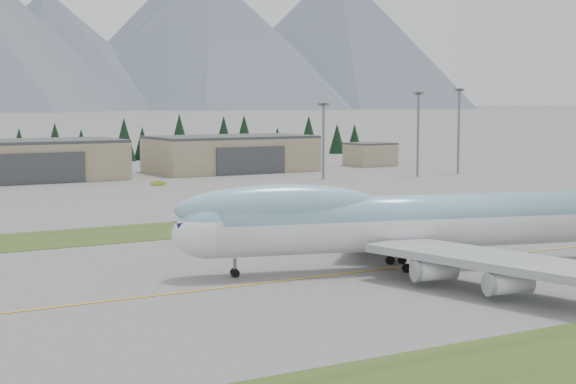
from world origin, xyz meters
TOP-DOWN VIEW (x-y plane):
  - ground at (0.00, 0.00)m, footprint 7000.00×7000.00m
  - grass_strip_far at (0.00, 45.00)m, footprint 400.00×18.00m
  - taxiway_line_main at (0.00, 0.00)m, footprint 400.00×0.40m
  - boeing_747_freighter at (-4.34, -0.85)m, footprint 68.83×57.35m
  - hangar_center at (-15.00, 149.90)m, footprint 48.00×26.60m
  - hangar_right at (45.00, 149.90)m, footprint 48.00×26.60m
  - control_shed at (95.00, 148.00)m, footprint 14.00×12.00m
  - floodlight_masts at (10.83, 110.26)m, footprint 204.13×9.19m
  - service_vehicle_b at (9.48, 119.26)m, footprint 3.87×1.37m
  - service_vehicle_c at (53.51, 140.00)m, footprint 2.96×4.08m
  - conifer_belt at (18.17, 211.91)m, footprint 267.99×16.31m

SIDE VIEW (x-z plane):
  - ground at x=0.00m, z-range 0.00..0.00m
  - grass_strip_far at x=0.00m, z-range -0.04..0.04m
  - taxiway_line_main at x=0.00m, z-range -0.01..0.01m
  - service_vehicle_b at x=9.48m, z-range -0.64..0.64m
  - service_vehicle_c at x=53.51m, z-range -0.55..0.55m
  - control_shed at x=95.00m, z-range 0.00..7.60m
  - hangar_center at x=-15.00m, z-range -0.01..10.79m
  - hangar_right at x=45.00m, z-range -0.01..10.79m
  - boeing_747_freighter at x=-4.34m, z-range -3.08..15.03m
  - conifer_belt at x=18.17m, z-range -1.41..15.28m
  - floodlight_masts at x=10.83m, z-range 3.40..28.18m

